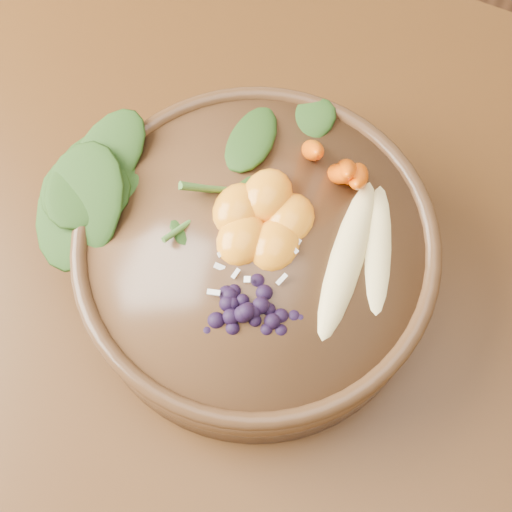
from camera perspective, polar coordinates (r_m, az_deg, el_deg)
ground at (r=1.41m, az=7.70°, el=-17.35°), size 4.00×4.00×0.00m
dining_table at (r=0.76m, az=13.96°, el=-12.80°), size 1.60×0.90×0.75m
stoneware_bowl at (r=0.65m, az=0.00°, el=-0.34°), size 0.39×0.39×0.08m
kale_heap at (r=0.62m, az=-3.50°, el=8.21°), size 0.25×0.23×0.05m
carrot_cluster at (r=0.61m, az=6.70°, el=9.26°), size 0.08×0.08×0.09m
banana_halves at (r=0.60m, az=8.72°, el=0.79°), size 0.09×0.18×0.03m
mandarin_cluster at (r=0.60m, az=0.52°, el=3.49°), size 0.11×0.12×0.03m
blueberry_pile at (r=0.56m, az=-0.78°, el=-4.01°), size 0.17×0.14×0.04m
coconut_flakes at (r=0.59m, az=-0.14°, el=-0.59°), size 0.12×0.10×0.01m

